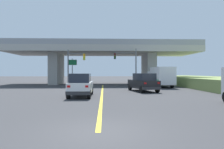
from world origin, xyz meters
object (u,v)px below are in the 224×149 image
(traffic_signal_farside, at_px, (74,63))
(suv_crossing, at_px, (143,82))
(suv_lead, at_px, (81,85))
(highway_sign, at_px, (72,66))
(traffic_signal_nearside, at_px, (129,62))
(box_truck, at_px, (161,76))

(traffic_signal_farside, bearing_deg, suv_crossing, -42.00)
(suv_lead, xyz_separation_m, highway_sign, (-3.36, 16.51, 2.25))
(highway_sign, bearing_deg, traffic_signal_nearside, -17.93)
(suv_lead, relative_size, traffic_signal_nearside, 0.77)
(suv_lead, bearing_deg, highway_sign, 101.49)
(suv_crossing, distance_m, highway_sign, 15.57)
(suv_crossing, bearing_deg, box_truck, 47.96)
(box_truck, relative_size, traffic_signal_nearside, 1.23)
(traffic_signal_nearside, bearing_deg, traffic_signal_farside, -173.90)
(highway_sign, bearing_deg, traffic_signal_farside, -77.55)
(traffic_signal_nearside, bearing_deg, box_truck, -24.67)
(suv_lead, height_order, traffic_signal_farside, traffic_signal_farside)
(suv_crossing, xyz_separation_m, highway_sign, (-9.77, 11.90, 2.25))
(box_truck, bearing_deg, traffic_signal_nearside, 155.33)
(box_truck, height_order, traffic_signal_farside, traffic_signal_farside)
(suv_crossing, height_order, highway_sign, highway_sign)
(traffic_signal_farside, relative_size, highway_sign, 1.24)
(suv_crossing, relative_size, traffic_signal_nearside, 0.86)
(suv_lead, xyz_separation_m, suv_crossing, (6.42, 4.61, 0.00))
(box_truck, bearing_deg, highway_sign, 159.80)
(suv_crossing, relative_size, box_truck, 0.69)
(suv_lead, relative_size, highway_sign, 1.01)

